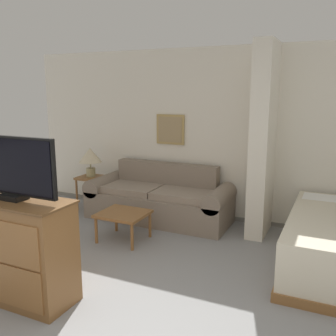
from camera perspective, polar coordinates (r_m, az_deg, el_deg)
The scene contains 8 objects.
wall_back at distance 5.71m, azimuth 10.00°, elevation 4.79°, with size 7.08×0.16×2.60m.
wall_partition_pillar at distance 5.20m, azimuth 14.27°, elevation 4.00°, with size 0.24×0.70×2.60m.
couch at distance 5.81m, azimuth -1.33°, elevation -4.80°, with size 2.23×0.84×0.84m.
coffee_table at distance 5.03m, azimuth -6.82°, elevation -7.26°, with size 0.62×0.56×0.39m.
side_table at distance 6.37m, azimuth -11.61°, elevation -2.21°, with size 0.41×0.41×0.57m.
table_lamp at distance 6.28m, azimuth -11.78°, elevation 1.71°, with size 0.38×0.38×0.48m.
tv_dresser at distance 3.88m, azimuth -21.94°, elevation -11.47°, with size 1.13×0.48×0.99m.
tv at distance 3.66m, azimuth -22.87°, elevation 0.04°, with size 1.02×0.16×0.59m.
Camera 1 is at (1.46, -1.88, 1.97)m, focal length 40.00 mm.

